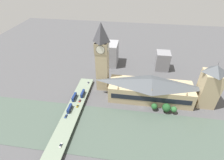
% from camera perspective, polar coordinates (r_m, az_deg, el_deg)
% --- Properties ---
extents(ground_plane, '(600.00, 600.00, 0.00)m').
position_cam_1_polar(ground_plane, '(197.43, 9.74, -8.95)').
color(ground_plane, '#4C4C4F').
extents(river_water, '(58.74, 360.00, 0.30)m').
position_cam_1_polar(river_water, '(173.64, 9.64, -17.06)').
color(river_water, '#47564C').
rests_on(river_water, ground_plane).
extents(parliament_hall, '(28.83, 93.03, 27.95)m').
position_cam_1_polar(parliament_hall, '(202.02, 12.43, -2.91)').
color(parliament_hall, tan).
rests_on(parliament_hall, ground_plane).
extents(clock_tower, '(14.74, 14.74, 82.78)m').
position_cam_1_polar(clock_tower, '(198.95, -3.29, 7.67)').
color(clock_tower, tan).
rests_on(clock_tower, ground_plane).
extents(victoria_tower, '(18.72, 18.72, 54.13)m').
position_cam_1_polar(victoria_tower, '(210.27, 29.24, -1.69)').
color(victoria_tower, tan).
rests_on(victoria_tower, ground_plane).
extents(road_bridge, '(149.49, 16.50, 4.18)m').
position_cam_1_polar(road_bridge, '(180.93, -14.38, -13.47)').
color(road_bridge, '#5D6A59').
rests_on(road_bridge, ground_plane).
extents(double_decker_bus_lead, '(11.72, 2.58, 5.01)m').
position_cam_1_polar(double_decker_bus_lead, '(202.22, -12.23, -5.37)').
color(double_decker_bus_lead, navy).
rests_on(double_decker_bus_lead, road_bridge).
extents(double_decker_bus_mid, '(11.23, 2.52, 4.89)m').
position_cam_1_polar(double_decker_bus_mid, '(205.25, -9.56, -4.30)').
color(double_decker_bus_mid, navy).
rests_on(double_decker_bus_mid, road_bridge).
extents(double_decker_bus_rear, '(11.21, 2.51, 4.80)m').
position_cam_1_polar(double_decker_bus_rear, '(189.77, -13.68, -8.95)').
color(double_decker_bus_rear, navy).
rests_on(double_decker_bus_rear, road_bridge).
extents(car_northbound_tail, '(4.78, 1.75, 1.39)m').
position_cam_1_polar(car_northbound_tail, '(185.41, -14.82, -11.35)').
color(car_northbound_tail, navy).
rests_on(car_northbound_tail, road_bridge).
extents(car_southbound_lead, '(3.93, 1.92, 1.37)m').
position_cam_1_polar(car_southbound_lead, '(224.39, -7.74, -0.83)').
color(car_southbound_lead, silver).
rests_on(car_southbound_lead, road_bridge).
extents(car_southbound_mid, '(3.80, 1.90, 1.46)m').
position_cam_1_polar(car_southbound_mid, '(199.11, -10.48, -6.65)').
color(car_southbound_mid, maroon).
rests_on(car_southbound_mid, road_bridge).
extents(car_southbound_tail, '(4.60, 1.85, 1.40)m').
position_cam_1_polar(car_southbound_tail, '(164.83, -16.40, -19.77)').
color(car_southbound_tail, silver).
rests_on(car_southbound_tail, road_bridge).
extents(car_southbound_extra, '(3.97, 1.85, 1.40)m').
position_cam_1_polar(car_southbound_extra, '(193.38, -11.22, -8.31)').
color(car_southbound_extra, gold).
rests_on(car_southbound_extra, road_bridge).
extents(city_block_west, '(28.14, 25.03, 33.48)m').
position_cam_1_polar(city_block_west, '(264.45, -0.92, 8.55)').
color(city_block_west, '#939399').
rests_on(city_block_west, ground_plane).
extents(city_block_center, '(19.59, 19.09, 26.46)m').
position_cam_1_polar(city_block_center, '(263.02, 16.12, 6.05)').
color(city_block_center, gray).
rests_on(city_block_center, ground_plane).
extents(tree_embankment_near, '(8.85, 8.85, 11.16)m').
position_cam_1_polar(tree_embankment_near, '(193.98, 17.35, -8.59)').
color(tree_embankment_near, brown).
rests_on(tree_embankment_near, ground_plane).
extents(tree_embankment_mid, '(6.54, 6.54, 8.88)m').
position_cam_1_polar(tree_embankment_mid, '(193.69, 13.64, -8.35)').
color(tree_embankment_mid, brown).
rests_on(tree_embankment_mid, ground_plane).
extents(tree_embankment_far, '(6.25, 6.25, 8.98)m').
position_cam_1_polar(tree_embankment_far, '(195.82, 19.56, -9.01)').
color(tree_embankment_far, brown).
rests_on(tree_embankment_far, ground_plane).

